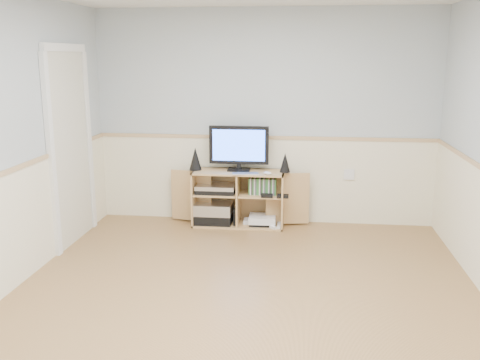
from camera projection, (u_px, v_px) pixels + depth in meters
The scene contains 11 objects.
room at pixel (238, 152), 4.21m from camera, with size 4.04×4.54×2.54m.
media_cabinet at pixel (239, 197), 6.32m from camera, with size 1.65×0.40×0.65m.
monitor at pixel (239, 146), 6.18m from camera, with size 0.69×0.18×0.52m.
speaker_left at pixel (195, 159), 6.25m from camera, with size 0.14×0.14×0.27m, color black.
speaker_right at pixel (285, 163), 6.13m from camera, with size 0.12×0.12×0.22m, color black.
keyboard at pixel (245, 174), 6.05m from camera, with size 0.30×0.12×0.01m, color silver.
mouse at pixel (268, 173), 6.02m from camera, with size 0.10×0.06×0.04m, color white.
av_components at pixel (214, 206), 6.33m from camera, with size 0.53×0.34×0.47m.
game_consoles at pixel (261, 220), 6.29m from camera, with size 0.45×0.30×0.11m.
game_cases at pixel (263, 186), 6.19m from camera, with size 0.32×0.14×0.19m, color #3F8C3F.
wall_outlet at pixel (349, 174), 6.27m from camera, with size 0.12×0.03×0.12m, color white.
Camera 1 is at (0.45, -4.00, 1.96)m, focal length 40.00 mm.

